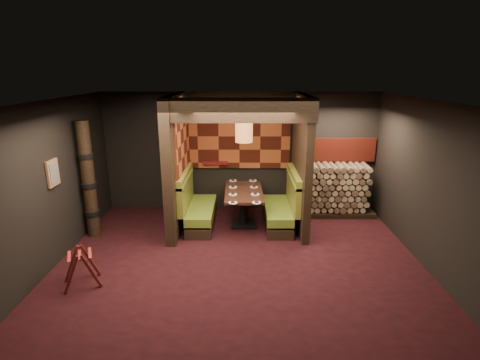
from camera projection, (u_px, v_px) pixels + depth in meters
name	position (u px, v px, depth m)	size (l,w,h in m)	color
floor	(239.00, 262.00, 6.78)	(6.50, 5.50, 0.02)	black
ceiling	(239.00, 100.00, 5.97)	(6.50, 5.50, 0.02)	black
wall_back	(241.00, 152.00, 9.02)	(6.50, 0.02, 2.85)	black
wall_front	(237.00, 268.00, 3.72)	(6.50, 0.02, 2.85)	black
wall_left	(49.00, 186.00, 6.40)	(0.02, 5.50, 2.85)	black
wall_right	(431.00, 187.00, 6.34)	(0.02, 5.50, 2.85)	black
partition_left	(177.00, 163.00, 7.97)	(0.20, 2.20, 2.85)	black
partition_right	(301.00, 163.00, 7.99)	(0.15, 2.10, 2.85)	black
header_beam	(238.00, 110.00, 6.70)	(2.85, 0.18, 0.44)	black
tapa_back_panel	(239.00, 136.00, 8.86)	(2.40, 0.06, 1.55)	#954320
tapa_side_panel	(183.00, 142.00, 8.01)	(0.04, 1.85, 1.45)	#954320
lacquer_shelf	(216.00, 163.00, 8.99)	(0.60, 0.12, 0.07)	#5D1114
booth_bench_left	(197.00, 208.00, 8.25)	(0.68, 1.60, 1.14)	black
booth_bench_right	(282.00, 208.00, 8.24)	(0.68, 1.60, 1.14)	black
dining_table	(244.00, 201.00, 8.21)	(0.85, 1.52, 0.80)	black
place_settings	(244.00, 190.00, 8.15)	(0.69, 1.74, 0.03)	white
pendant_lamp	(244.00, 131.00, 7.73)	(0.36, 0.36, 0.97)	#B06A36
framed_picture	(53.00, 173.00, 6.44)	(0.05, 0.36, 0.46)	olive
luggage_rack	(81.00, 266.00, 5.95)	(0.71, 0.62, 0.65)	#4B1714
totem_column	(88.00, 181.00, 7.52)	(0.31, 0.31, 2.40)	black
firewood_stack	(337.00, 190.00, 8.84)	(1.73, 0.70, 1.22)	black
mosaic_header	(336.00, 150.00, 8.90)	(1.83, 0.10, 0.56)	maroon
bay_front_post	(303.00, 160.00, 8.24)	(0.08, 0.08, 2.85)	black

